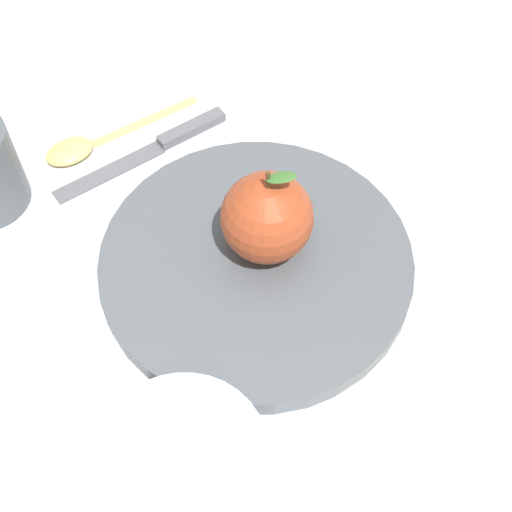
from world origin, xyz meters
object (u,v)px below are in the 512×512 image
at_px(dinner_plate, 256,262).
at_px(knife, 158,146).
at_px(linen_napkin, 438,363).
at_px(side_bowl, 181,462).
at_px(apple, 267,218).
at_px(spoon, 86,144).

relative_size(dinner_plate, knife, 1.75).
bearing_deg(linen_napkin, side_bowl, -151.30).
height_order(dinner_plate, apple, apple).
distance_m(side_bowl, linen_napkin, 0.22).
relative_size(side_bowl, knife, 0.82).
relative_size(dinner_plate, side_bowl, 2.15).
xyz_separation_m(side_bowl, spoon, (-0.14, 0.31, -0.02)).
distance_m(apple, spoon, 0.23).
relative_size(apple, knife, 0.61).
height_order(dinner_plate, spoon, dinner_plate).
bearing_deg(knife, spoon, -175.19).
xyz_separation_m(apple, spoon, (-0.19, 0.12, -0.05)).
height_order(apple, knife, apple).
bearing_deg(spoon, apple, -31.65).
height_order(apple, spoon, apple).
bearing_deg(knife, dinner_plate, -50.75).
bearing_deg(linen_napkin, spoon, 148.25).
height_order(side_bowl, linen_napkin, side_bowl).
height_order(dinner_plate, linen_napkin, dinner_plate).
bearing_deg(apple, linen_napkin, -31.88).
distance_m(apple, linen_napkin, 0.18).
distance_m(knife, spoon, 0.07).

